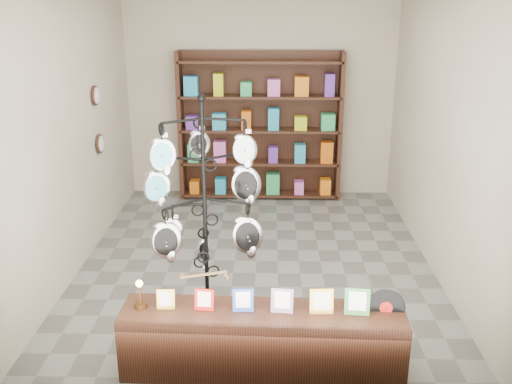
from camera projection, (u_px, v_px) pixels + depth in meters
ground at (256, 261)px, 6.68m from camera, size 5.00×5.00×0.00m
room_envelope at (256, 104)px, 6.08m from camera, size 5.00×5.00×5.00m
display_tree at (204, 199)px, 4.98m from camera, size 1.12×1.08×2.18m
front_shelf at (262, 341)px, 4.64m from camera, size 2.29×0.54×0.80m
back_shelving at (260, 131)px, 8.51m from camera, size 2.42×0.36×2.20m
wall_clocks at (98, 120)px, 6.99m from camera, size 0.03×0.24×0.84m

